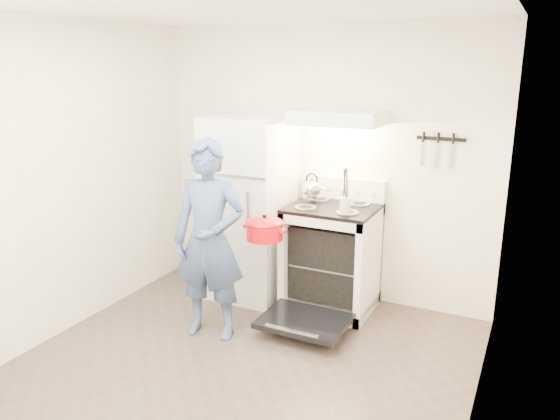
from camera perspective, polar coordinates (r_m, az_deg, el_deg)
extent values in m
plane|color=#4B3D34|center=(4.02, -5.88, -17.50)|extent=(3.60, 3.60, 0.00)
cube|color=beige|center=(5.07, 4.48, 4.82)|extent=(3.20, 0.02, 2.50)
cube|color=white|center=(5.10, -3.14, 0.27)|extent=(0.70, 0.70, 1.70)
cube|color=white|center=(4.91, 5.39, -5.14)|extent=(0.76, 0.65, 0.92)
cube|color=black|center=(4.77, 5.53, 0.22)|extent=(0.76, 0.65, 0.03)
cube|color=white|center=(5.00, 6.72, 2.26)|extent=(0.76, 0.07, 0.20)
cube|color=black|center=(4.54, 2.57, -11.49)|extent=(0.70, 0.54, 0.04)
cube|color=gray|center=(4.92, 5.38, -5.35)|extent=(0.60, 0.52, 0.01)
cube|color=white|center=(4.70, 6.11, 9.60)|extent=(0.76, 0.50, 0.12)
cube|color=black|center=(4.73, 16.48, 7.16)|extent=(0.40, 0.02, 0.03)
cylinder|color=#8A6A4C|center=(4.86, 4.61, -5.40)|extent=(0.34, 0.34, 0.02)
cylinder|color=silver|center=(4.44, 6.82, 0.50)|extent=(0.09, 0.09, 0.13)
imported|color=#364D70|center=(4.34, -7.38, -3.18)|extent=(0.65, 0.48, 1.61)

